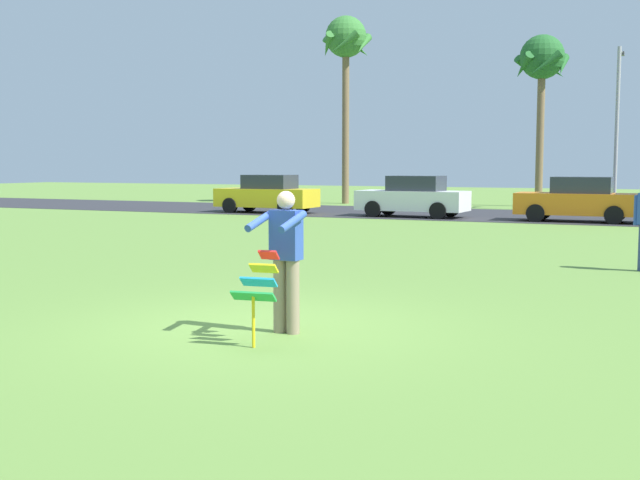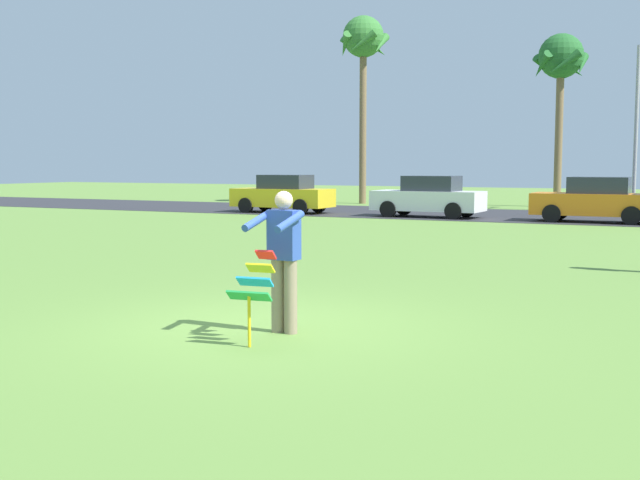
# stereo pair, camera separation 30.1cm
# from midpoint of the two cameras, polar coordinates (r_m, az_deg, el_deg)

# --- Properties ---
(ground_plane) EXTENTS (120.00, 120.00, 0.00)m
(ground_plane) POSITION_cam_midpoint_polar(r_m,az_deg,el_deg) (10.00, -3.40, -6.32)
(ground_plane) COLOR olive
(road_strip) EXTENTS (120.00, 8.00, 0.01)m
(road_strip) POSITION_cam_midpoint_polar(r_m,az_deg,el_deg) (31.95, 17.17, 1.62)
(road_strip) COLOR #2D2D33
(road_strip) RESTS_ON ground
(person_kite_flyer) EXTENTS (0.55, 0.66, 1.73)m
(person_kite_flyer) POSITION_cam_midpoint_polar(r_m,az_deg,el_deg) (9.49, -1.78, -1.14)
(person_kite_flyer) COLOR gray
(person_kite_flyer) RESTS_ON ground
(kite_held) EXTENTS (0.53, 0.67, 1.05)m
(kite_held) POSITION_cam_midpoint_polar(r_m,az_deg,el_deg) (8.95, -3.78, -3.21)
(kite_held) COLOR red
(kite_held) RESTS_ON ground
(parked_car_yellow) EXTENTS (4.22, 1.88, 1.60)m
(parked_car_yellow) POSITION_cam_midpoint_polar(r_m,az_deg,el_deg) (33.09, -2.44, 3.32)
(parked_car_yellow) COLOR yellow
(parked_car_yellow) RESTS_ON ground
(parked_car_white) EXTENTS (4.26, 1.95, 1.60)m
(parked_car_white) POSITION_cam_midpoint_polar(r_m,az_deg,el_deg) (30.59, 8.16, 3.09)
(parked_car_white) COLOR white
(parked_car_white) RESTS_ON ground
(parked_car_orange) EXTENTS (4.21, 1.85, 1.60)m
(parked_car_orange) POSITION_cam_midpoint_polar(r_m,az_deg,el_deg) (29.32, 19.61, 2.72)
(parked_car_orange) COLOR orange
(parked_car_orange) RESTS_ON ground
(palm_tree_left_near) EXTENTS (2.58, 2.71, 9.57)m
(palm_tree_left_near) POSITION_cam_midpoint_polar(r_m,az_deg,el_deg) (41.34, 3.37, 13.90)
(palm_tree_left_near) COLOR brown
(palm_tree_left_near) RESTS_ON ground
(palm_tree_right_near) EXTENTS (2.58, 2.71, 8.17)m
(palm_tree_right_near) POSITION_cam_midpoint_polar(r_m,az_deg,el_deg) (39.69, 17.29, 12.14)
(palm_tree_right_near) COLOR brown
(palm_tree_right_near) RESTS_ON ground
(streetlight_pole) EXTENTS (0.24, 1.65, 7.00)m
(streetlight_pole) POSITION_cam_midpoint_polar(r_m,az_deg,el_deg) (36.21, 22.22, 8.21)
(streetlight_pole) COLOR #9E9EA3
(streetlight_pole) RESTS_ON ground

